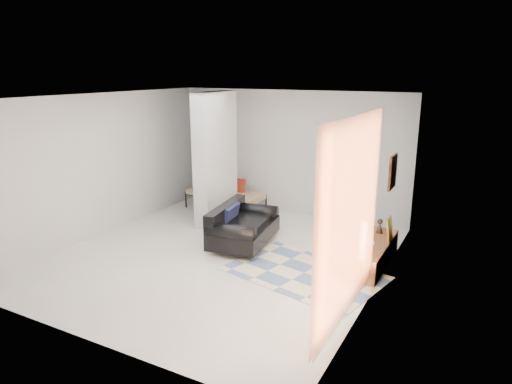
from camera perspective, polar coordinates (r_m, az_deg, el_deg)
The scene contains 17 objects.
floor at distance 8.28m, azimuth -4.46°, elevation -7.97°, with size 6.00×6.00×0.00m, color beige.
ceiling at distance 7.63m, azimuth -4.89°, elevation 11.77°, with size 6.00×6.00×0.00m, color white.
wall_back at distance 10.44m, azimuth 4.22°, elevation 4.91°, with size 6.00×6.00×0.00m, color silver.
wall_front at distance 5.65m, azimuth -21.24°, elevation -4.90°, with size 6.00×6.00×0.00m, color silver.
wall_left at distance 9.57m, azimuth -18.72°, elevation 3.22°, with size 6.00×6.00×0.00m, color silver.
wall_right at distance 6.81m, azimuth 15.28°, elevation -1.08°, with size 6.00×6.00×0.00m, color silver.
partition_column at distance 9.74m, azimuth -5.09°, elevation 4.15°, with size 0.35×1.20×2.80m, color silver.
hallway_door at distance 11.46m, azimuth -5.57°, elevation 3.86°, with size 0.85×0.06×2.04m, color white.
curtain at distance 5.74m, azimuth 11.93°, elevation -3.34°, with size 2.55×2.55×0.00m, color orange.
wall_art at distance 7.61m, azimuth 16.72°, elevation 2.43°, with size 0.04×0.45×0.55m, color #3F2111.
media_console at distance 8.08m, azimuth 14.56°, elevation -7.45°, with size 0.45×1.72×0.80m.
loveseat at distance 8.67m, azimuth -1.90°, elevation -4.34°, with size 1.16×1.72×0.76m.
daybed at distance 10.85m, azimuth -3.90°, elevation -0.04°, with size 1.90×0.91×0.77m.
area_rug at distance 7.63m, azimuth 6.02°, elevation -10.05°, with size 2.42×1.61×0.01m, color beige.
cylinder_lamp at distance 7.22m, azimuth 13.23°, elevation -5.90°, with size 0.11×0.11×0.59m, color white.
bronze_figurine at distance 8.46m, azimuth 15.22°, elevation -4.12°, with size 0.13×0.13×0.26m, color black, non-canonical shape.
vase at distance 7.79m, azimuth 13.96°, elevation -6.00°, with size 0.18×0.18×0.18m, color white.
Camera 1 is at (4.11, -6.42, 3.23)m, focal length 32.00 mm.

